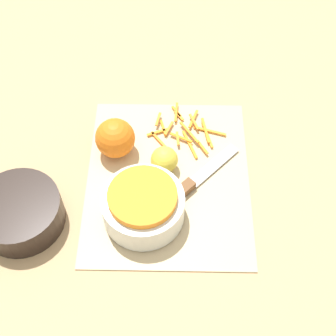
{
  "coord_description": "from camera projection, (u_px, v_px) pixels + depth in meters",
  "views": [
    {
      "loc": [
        -0.5,
        -0.01,
        0.75
      ],
      "look_at": [
        0.0,
        0.0,
        0.04
      ],
      "focal_mm": 50.0,
      "sensor_mm": 36.0,
      "label": 1
    }
  ],
  "objects": [
    {
      "name": "knife",
      "position": [
        185.0,
        189.0,
        0.87
      ],
      "size": [
        0.17,
        0.16,
        0.02
      ],
      "rotation": [
        0.0,
        0.0,
        -0.77
      ],
      "color": "brown",
      "rests_on": "cutting_board"
    },
    {
      "name": "bowl_speckled",
      "position": [
        143.0,
        205.0,
        0.82
      ],
      "size": [
        0.15,
        0.15,
        0.07
      ],
      "color": "silver",
      "rests_on": "cutting_board"
    },
    {
      "name": "cutting_board",
      "position": [
        168.0,
        178.0,
        0.9
      ],
      "size": [
        0.38,
        0.31,
        0.01
      ],
      "color": "#CCB284",
      "rests_on": "ground_plane"
    },
    {
      "name": "peel_pile",
      "position": [
        185.0,
        130.0,
        0.96
      ],
      "size": [
        0.14,
        0.16,
        0.01
      ],
      "color": "orange",
      "rests_on": "cutting_board"
    },
    {
      "name": "orange_left",
      "position": [
        115.0,
        138.0,
        0.9
      ],
      "size": [
        0.08,
        0.08,
        0.08
      ],
      "color": "orange",
      "rests_on": "cutting_board"
    },
    {
      "name": "bowl_dark",
      "position": [
        20.0,
        212.0,
        0.83
      ],
      "size": [
        0.15,
        0.15,
        0.06
      ],
      "color": "black",
      "rests_on": "ground_plane"
    },
    {
      "name": "ground_plane",
      "position": [
        168.0,
        179.0,
        0.9
      ],
      "size": [
        4.0,
        4.0,
        0.0
      ],
      "primitive_type": "plane",
      "color": "tan"
    },
    {
      "name": "lemon",
      "position": [
        164.0,
        160.0,
        0.89
      ],
      "size": [
        0.05,
        0.05,
        0.05
      ],
      "color": "gold",
      "rests_on": "cutting_board"
    }
  ]
}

